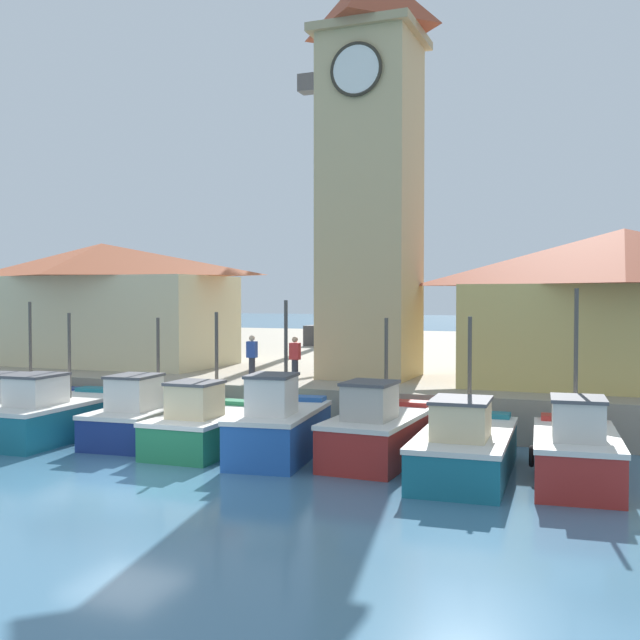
{
  "coord_description": "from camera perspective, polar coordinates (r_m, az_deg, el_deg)",
  "views": [
    {
      "loc": [
        10.62,
        -14.43,
        4.34
      ],
      "look_at": [
        1.16,
        9.54,
        3.5
      ],
      "focal_mm": 42.0,
      "sensor_mm": 36.0,
      "label": 1
    }
  ],
  "objects": [
    {
      "name": "fishing_boat_far_right",
      "position": [
        18.49,
        18.92,
        -9.49
      ],
      "size": [
        2.27,
        4.45,
        4.51
      ],
      "color": "#AD2823",
      "rests_on": "ground"
    },
    {
      "name": "quay_wharf",
      "position": [
        43.44,
        7.34,
        -2.98
      ],
      "size": [
        120.0,
        40.0,
        1.36
      ],
      "primitive_type": "cube",
      "color": "#9E937F",
      "rests_on": "ground"
    },
    {
      "name": "clock_tower",
      "position": [
        27.78,
        3.89,
        11.93
      ],
      "size": [
        3.69,
        3.69,
        16.53
      ],
      "color": "tan",
      "rests_on": "quay_wharf"
    },
    {
      "name": "dock_worker_along_quay",
      "position": [
        25.83,
        -5.21,
        -2.88
      ],
      "size": [
        0.34,
        0.22,
        1.62
      ],
      "color": "#33333D",
      "rests_on": "quay_wharf"
    },
    {
      "name": "fishing_boat_center",
      "position": [
        21.42,
        -8.61,
        -7.99
      ],
      "size": [
        2.21,
        4.25,
        3.87
      ],
      "color": "#237A4C",
      "rests_on": "ground"
    },
    {
      "name": "dock_worker_near_tower",
      "position": [
        24.95,
        -1.92,
        -3.04
      ],
      "size": [
        0.34,
        0.22,
        1.62
      ],
      "color": "#33333D",
      "rests_on": "quay_wharf"
    },
    {
      "name": "fishing_boat_mid_left",
      "position": [
        23.3,
        -13.01,
        -7.21
      ],
      "size": [
        2.37,
        4.89,
        3.66
      ],
      "color": "navy",
      "rests_on": "ground"
    },
    {
      "name": "fishing_boat_left_inner",
      "position": [
        24.23,
        -19.52,
        -6.84
      ],
      "size": [
        2.28,
        5.15,
        3.8
      ],
      "color": "#196B7F",
      "rests_on": "ground"
    },
    {
      "name": "port_crane_near",
      "position": [
        44.97,
        0.48,
        6.86
      ],
      "size": [
        3.86,
        7.54,
        17.89
      ],
      "color": "#353539",
      "rests_on": "quay_wharf"
    },
    {
      "name": "fishing_boat_right_outer",
      "position": [
        18.62,
        11.01,
        -9.51
      ],
      "size": [
        2.4,
        5.3,
        3.82
      ],
      "color": "#196B7F",
      "rests_on": "ground"
    },
    {
      "name": "warehouse_left",
      "position": [
        33.97,
        -16.27,
        1.3
      ],
      "size": [
        11.37,
        5.48,
        5.25
      ],
      "color": "beige",
      "rests_on": "quay_wharf"
    },
    {
      "name": "fishing_boat_right_inner",
      "position": [
        19.94,
        4.5,
        -8.5
      ],
      "size": [
        2.14,
        4.51,
        3.74
      ],
      "color": "#AD2823",
      "rests_on": "ground"
    },
    {
      "name": "ground_plane",
      "position": [
        18.44,
        -14.7,
        -11.81
      ],
      "size": [
        300.0,
        300.0,
        0.0
      ],
      "primitive_type": "plane",
      "color": "teal"
    },
    {
      "name": "fishing_boat_left_outer",
      "position": [
        25.99,
        -22.06,
        -6.41
      ],
      "size": [
        2.58,
        5.16,
        4.14
      ],
      "color": "navy",
      "rests_on": "ground"
    },
    {
      "name": "fishing_boat_mid_right",
      "position": [
        20.27,
        -3.09,
        -8.18
      ],
      "size": [
        2.39,
        4.5,
        4.22
      ],
      "color": "#2356A8",
      "rests_on": "ground"
    },
    {
      "name": "warehouse_right",
      "position": [
        27.14,
        22.11,
        1.09
      ],
      "size": [
        10.33,
        7.29,
        5.24
      ],
      "color": "tan",
      "rests_on": "quay_wharf"
    }
  ]
}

